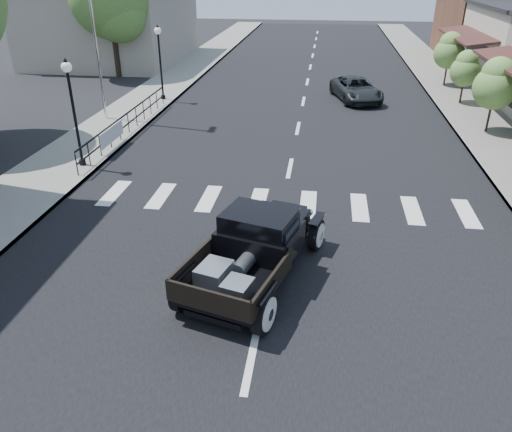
# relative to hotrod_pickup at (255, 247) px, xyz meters

# --- Properties ---
(ground) EXTENTS (120.00, 120.00, 0.00)m
(ground) POSITION_rel_hotrod_pickup_xyz_m (0.30, 0.27, -0.86)
(ground) COLOR black
(ground) RESTS_ON ground
(road) EXTENTS (14.00, 80.00, 0.02)m
(road) POSITION_rel_hotrod_pickup_xyz_m (0.30, 15.27, -0.85)
(road) COLOR black
(road) RESTS_ON ground
(road_markings) EXTENTS (12.00, 60.00, 0.06)m
(road_markings) POSITION_rel_hotrod_pickup_xyz_m (0.30, 10.27, -0.86)
(road_markings) COLOR silver
(road_markings) RESTS_ON ground
(sidewalk_left) EXTENTS (3.00, 80.00, 0.15)m
(sidewalk_left) POSITION_rel_hotrod_pickup_xyz_m (-8.20, 15.27, -0.79)
(sidewalk_left) COLOR gray
(sidewalk_left) RESTS_ON ground
(sidewalk_right) EXTENTS (3.00, 80.00, 0.15)m
(sidewalk_right) POSITION_rel_hotrod_pickup_xyz_m (8.80, 15.27, -0.79)
(sidewalk_right) COLOR gray
(sidewalk_right) RESTS_ON ground
(low_building_left) EXTENTS (10.00, 12.00, 5.00)m
(low_building_left) POSITION_rel_hotrod_pickup_xyz_m (-14.70, 28.27, 1.64)
(low_building_left) COLOR gray
(low_building_left) RESTS_ON ground
(railing) EXTENTS (0.08, 10.00, 1.00)m
(railing) POSITION_rel_hotrod_pickup_xyz_m (-7.00, 10.27, -0.21)
(railing) COLOR black
(railing) RESTS_ON sidewalk_left
(banner) EXTENTS (0.04, 2.20, 0.60)m
(banner) POSITION_rel_hotrod_pickup_xyz_m (-6.92, 8.27, -0.41)
(banner) COLOR silver
(banner) RESTS_ON sidewalk_left
(lamp_post_b) EXTENTS (0.36, 0.36, 3.82)m
(lamp_post_b) POSITION_rel_hotrod_pickup_xyz_m (-7.30, 6.27, 1.20)
(lamp_post_b) COLOR black
(lamp_post_b) RESTS_ON sidewalk_left
(lamp_post_c) EXTENTS (0.36, 0.36, 3.82)m
(lamp_post_c) POSITION_rel_hotrod_pickup_xyz_m (-7.30, 16.27, 1.20)
(lamp_post_c) COLOR black
(lamp_post_c) RESTS_ON sidewalk_left
(big_tree_far) EXTENTS (5.04, 5.04, 7.41)m
(big_tree_far) POSITION_rel_hotrod_pickup_xyz_m (-12.20, 22.27, 2.84)
(big_tree_far) COLOR #476D2E
(big_tree_far) RESTS_ON ground
(small_tree_c) EXTENTS (1.84, 1.84, 3.07)m
(small_tree_c) POSITION_rel_hotrod_pickup_xyz_m (8.60, 12.56, 0.82)
(small_tree_c) COLOR #5B833C
(small_tree_c) RESTS_ON sidewalk_right
(small_tree_d) EXTENTS (1.56, 1.56, 2.59)m
(small_tree_d) POSITION_rel_hotrod_pickup_xyz_m (8.60, 17.66, 0.59)
(small_tree_d) COLOR #5B833C
(small_tree_d) RESTS_ON sidewalk_right
(small_tree_e) EXTENTS (1.77, 1.77, 2.96)m
(small_tree_e) POSITION_rel_hotrod_pickup_xyz_m (8.60, 21.94, 0.77)
(small_tree_e) COLOR #5B833C
(small_tree_e) RESTS_ON sidewalk_right
(hotrod_pickup) EXTENTS (3.60, 5.42, 1.72)m
(hotrod_pickup) POSITION_rel_hotrod_pickup_xyz_m (0.00, 0.00, 0.00)
(hotrod_pickup) COLOR black
(hotrod_pickup) RESTS_ON ground
(second_car) EXTENTS (3.08, 4.75, 1.22)m
(second_car) POSITION_rel_hotrod_pickup_xyz_m (3.13, 17.93, -0.25)
(second_car) COLOR black
(second_car) RESTS_ON ground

